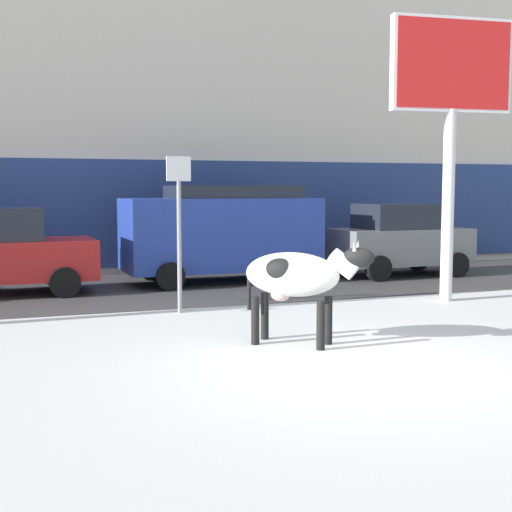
{
  "coord_description": "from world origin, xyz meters",
  "views": [
    {
      "loc": [
        -4.2,
        -7.75,
        2.25
      ],
      "look_at": [
        -0.17,
        3.54,
        1.1
      ],
      "focal_mm": 49.53,
      "sensor_mm": 36.0,
      "label": 1
    }
  ],
  "objects_px": {
    "cow_holstein": "(295,276)",
    "pedestrian_near_billboard": "(411,235)",
    "car_blue_van": "(222,231)",
    "street_sign": "(179,221)",
    "billboard": "(452,82)",
    "car_grey_hatchback": "(399,240)"
  },
  "relations": [
    {
      "from": "cow_holstein",
      "to": "pedestrian_near_billboard",
      "type": "height_order",
      "value": "pedestrian_near_billboard"
    },
    {
      "from": "billboard",
      "to": "car_grey_hatchback",
      "type": "bearing_deg",
      "value": 72.15
    },
    {
      "from": "car_grey_hatchback",
      "to": "pedestrian_near_billboard",
      "type": "relative_size",
      "value": 2.05
    },
    {
      "from": "car_blue_van",
      "to": "pedestrian_near_billboard",
      "type": "xyz_separation_m",
      "value": [
        6.51,
        2.06,
        -0.36
      ]
    },
    {
      "from": "car_grey_hatchback",
      "to": "street_sign",
      "type": "height_order",
      "value": "street_sign"
    },
    {
      "from": "billboard",
      "to": "street_sign",
      "type": "xyz_separation_m",
      "value": [
        -5.36,
        0.47,
        -2.64
      ]
    },
    {
      "from": "cow_holstein",
      "to": "street_sign",
      "type": "height_order",
      "value": "street_sign"
    },
    {
      "from": "street_sign",
      "to": "billboard",
      "type": "bearing_deg",
      "value": -4.96
    },
    {
      "from": "pedestrian_near_billboard",
      "to": "street_sign",
      "type": "relative_size",
      "value": 0.61
    },
    {
      "from": "cow_holstein",
      "to": "car_blue_van",
      "type": "bearing_deg",
      "value": 81.72
    },
    {
      "from": "billboard",
      "to": "car_grey_hatchback",
      "type": "distance_m",
      "value": 5.34
    },
    {
      "from": "billboard",
      "to": "car_blue_van",
      "type": "relative_size",
      "value": 1.2
    },
    {
      "from": "billboard",
      "to": "street_sign",
      "type": "bearing_deg",
      "value": 175.04
    },
    {
      "from": "billboard",
      "to": "car_blue_van",
      "type": "height_order",
      "value": "billboard"
    },
    {
      "from": "pedestrian_near_billboard",
      "to": "car_grey_hatchback",
      "type": "bearing_deg",
      "value": -127.82
    },
    {
      "from": "car_grey_hatchback",
      "to": "pedestrian_near_billboard",
      "type": "bearing_deg",
      "value": 52.18
    },
    {
      "from": "car_blue_van",
      "to": "street_sign",
      "type": "height_order",
      "value": "street_sign"
    },
    {
      "from": "billboard",
      "to": "pedestrian_near_billboard",
      "type": "height_order",
      "value": "billboard"
    },
    {
      "from": "car_blue_van",
      "to": "car_grey_hatchback",
      "type": "bearing_deg",
      "value": -3.5
    },
    {
      "from": "cow_holstein",
      "to": "street_sign",
      "type": "relative_size",
      "value": 0.6
    },
    {
      "from": "pedestrian_near_billboard",
      "to": "car_blue_van",
      "type": "bearing_deg",
      "value": -162.4
    },
    {
      "from": "cow_holstein",
      "to": "car_blue_van",
      "type": "xyz_separation_m",
      "value": [
        1.01,
        6.91,
        0.24
      ]
    }
  ]
}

